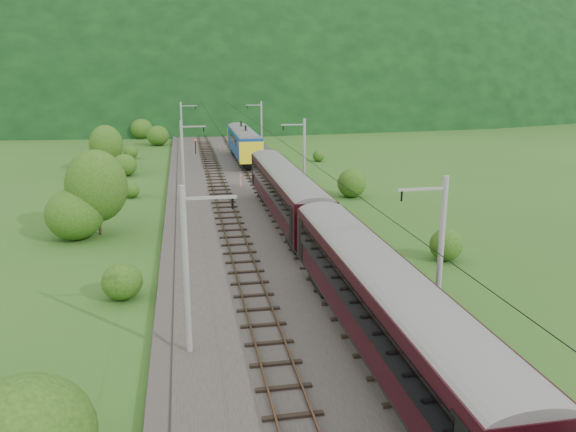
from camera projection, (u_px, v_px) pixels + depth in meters
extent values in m
plane|color=#294F18|center=(317.00, 345.00, 27.70)|extent=(600.00, 600.00, 0.00)
cube|color=#38332D|center=(282.00, 272.00, 37.16)|extent=(14.00, 220.00, 0.30)
cube|color=#513322|center=(235.00, 271.00, 36.52)|extent=(0.08, 220.00, 0.15)
cube|color=#513322|center=(257.00, 269.00, 36.78)|extent=(0.08, 220.00, 0.15)
cube|color=black|center=(246.00, 272.00, 36.68)|extent=(2.40, 220.00, 0.12)
cube|color=#513322|center=(307.00, 266.00, 37.37)|extent=(0.08, 220.00, 0.15)
cube|color=#513322|center=(328.00, 265.00, 37.63)|extent=(0.08, 220.00, 0.15)
cube|color=black|center=(317.00, 267.00, 37.54)|extent=(2.40, 220.00, 0.12)
cylinder|color=gray|center=(186.00, 272.00, 25.50)|extent=(0.28, 0.28, 8.00)
cube|color=gray|center=(210.00, 198.00, 24.85)|extent=(2.40, 0.12, 0.12)
cylinder|color=black|center=(233.00, 203.00, 25.10)|extent=(0.10, 0.10, 0.50)
cylinder|color=gray|center=(183.00, 161.00, 55.92)|extent=(0.28, 0.28, 8.00)
cube|color=gray|center=(193.00, 126.00, 55.26)|extent=(2.40, 0.12, 0.12)
cylinder|color=black|center=(204.00, 129.00, 55.52)|extent=(0.10, 0.10, 0.50)
cylinder|color=gray|center=(182.00, 128.00, 86.34)|extent=(0.28, 0.28, 8.00)
cube|color=gray|center=(189.00, 106.00, 85.68)|extent=(2.40, 0.12, 0.12)
cylinder|color=black|center=(195.00, 108.00, 85.94)|extent=(0.10, 0.10, 0.50)
cylinder|color=gray|center=(181.00, 113.00, 116.75)|extent=(0.28, 0.28, 8.00)
cube|color=gray|center=(186.00, 96.00, 116.10)|extent=(2.40, 0.12, 0.12)
cylinder|color=black|center=(191.00, 97.00, 116.35)|extent=(0.10, 0.10, 0.50)
cylinder|color=gray|center=(181.00, 104.00, 147.17)|extent=(0.28, 0.28, 8.00)
cube|color=gray|center=(185.00, 90.00, 146.52)|extent=(2.40, 0.12, 0.12)
cylinder|color=black|center=(189.00, 91.00, 146.77)|extent=(0.10, 0.10, 0.50)
cylinder|color=gray|center=(441.00, 255.00, 27.70)|extent=(0.28, 0.28, 8.00)
cube|color=gray|center=(422.00, 189.00, 26.62)|extent=(2.40, 0.12, 0.12)
cylinder|color=black|center=(402.00, 196.00, 26.52)|extent=(0.10, 0.10, 0.50)
cylinder|color=gray|center=(304.00, 158.00, 58.12)|extent=(0.28, 0.28, 8.00)
cube|color=gray|center=(293.00, 125.00, 57.04)|extent=(2.40, 0.12, 0.12)
cylinder|color=black|center=(283.00, 128.00, 56.94)|extent=(0.10, 0.10, 0.50)
cylinder|color=gray|center=(261.00, 127.00, 88.53)|extent=(0.28, 0.28, 8.00)
cube|color=gray|center=(254.00, 105.00, 87.45)|extent=(2.40, 0.12, 0.12)
cylinder|color=black|center=(247.00, 107.00, 87.35)|extent=(0.10, 0.10, 0.50)
cylinder|color=gray|center=(241.00, 112.00, 118.95)|extent=(0.28, 0.28, 8.00)
cube|color=gray|center=(235.00, 96.00, 117.87)|extent=(2.40, 0.12, 0.12)
cylinder|color=black|center=(230.00, 97.00, 117.77)|extent=(0.10, 0.10, 0.50)
cylinder|color=gray|center=(228.00, 103.00, 149.37)|extent=(0.28, 0.28, 8.00)
cube|color=gray|center=(223.00, 90.00, 148.29)|extent=(2.40, 0.12, 0.12)
cylinder|color=black|center=(220.00, 91.00, 148.19)|extent=(0.10, 0.10, 0.50)
cylinder|color=black|center=(244.00, 170.00, 34.97)|extent=(0.03, 198.00, 0.03)
cylinder|color=black|center=(319.00, 168.00, 35.82)|extent=(0.03, 198.00, 0.03)
ellipsoid|color=black|center=(194.00, 96.00, 274.84)|extent=(504.00, 360.00, 244.00)
cube|color=black|center=(381.00, 301.00, 25.34)|extent=(3.03, 23.01, 3.14)
cylinder|color=gray|center=(382.00, 271.00, 24.98)|extent=(3.03, 22.90, 3.03)
cube|color=black|center=(348.00, 295.00, 24.97)|extent=(0.05, 20.25, 1.20)
cube|color=black|center=(413.00, 291.00, 25.52)|extent=(0.05, 20.25, 1.20)
cube|color=black|center=(333.00, 279.00, 33.52)|extent=(2.30, 3.35, 0.94)
cube|color=black|center=(285.00, 191.00, 48.20)|extent=(3.03, 23.01, 3.14)
cylinder|color=gray|center=(285.00, 174.00, 47.83)|extent=(3.03, 22.90, 3.03)
cube|color=black|center=(268.00, 187.00, 47.83)|extent=(0.05, 20.25, 1.20)
cube|color=black|center=(303.00, 186.00, 48.37)|extent=(0.05, 20.25, 1.20)
cube|color=black|center=(305.00, 241.00, 41.06)|extent=(2.30, 3.35, 0.94)
cube|color=black|center=(271.00, 194.00, 56.37)|extent=(2.30, 3.35, 0.94)
cube|color=#124193|center=(244.00, 142.00, 80.00)|extent=(3.03, 18.83, 3.14)
cylinder|color=gray|center=(243.00, 132.00, 79.64)|extent=(3.03, 18.73, 3.03)
cube|color=black|center=(233.00, 140.00, 79.63)|extent=(0.05, 16.57, 1.20)
cube|color=black|center=(254.00, 139.00, 80.18)|extent=(0.05, 16.57, 1.20)
cube|color=black|center=(249.00, 164.00, 74.25)|extent=(2.30, 3.35, 0.94)
cube|color=black|center=(239.00, 150.00, 86.78)|extent=(2.30, 3.35, 0.94)
cube|color=yellow|center=(237.00, 136.00, 88.81)|extent=(3.09, 0.50, 2.82)
cube|color=yellow|center=(251.00, 153.00, 71.29)|extent=(3.09, 0.50, 2.82)
cube|color=black|center=(241.00, 125.00, 82.30)|extent=(0.08, 1.60, 0.94)
cylinder|color=red|center=(221.00, 147.00, 89.80)|extent=(0.16, 0.16, 1.53)
cylinder|color=red|center=(241.00, 180.00, 63.40)|extent=(0.15, 0.15, 1.45)
cylinder|color=black|center=(195.00, 147.00, 87.28)|extent=(0.15, 0.15, 2.12)
sphere|color=red|center=(195.00, 140.00, 87.00)|extent=(0.25, 0.25, 0.25)
ellipsoid|color=#234512|center=(122.00, 282.00, 33.04)|extent=(2.40, 2.40, 2.16)
ellipsoid|color=#234512|center=(75.00, 214.00, 44.47)|extent=(4.55, 4.55, 4.09)
ellipsoid|color=#234512|center=(131.00, 190.00, 59.09)|extent=(1.81, 1.81, 1.63)
ellipsoid|color=#234512|center=(124.00, 165.00, 70.93)|extent=(3.11, 3.11, 2.80)
ellipsoid|color=#234512|center=(131.00, 152.00, 84.63)|extent=(2.15, 2.15, 1.94)
ellipsoid|color=#234512|center=(158.00, 136.00, 98.96)|extent=(3.90, 3.90, 3.51)
ellipsoid|color=#234512|center=(142.00, 129.00, 108.59)|extent=(4.27, 4.27, 3.84)
cylinder|color=black|center=(99.00, 212.00, 45.69)|extent=(0.24, 0.24, 3.81)
ellipsoid|color=#234512|center=(96.00, 186.00, 45.13)|extent=(4.90, 4.90, 5.88)
cylinder|color=black|center=(107.00, 160.00, 73.40)|extent=(0.24, 0.24, 3.36)
ellipsoid|color=#234512|center=(106.00, 145.00, 72.91)|extent=(4.31, 4.31, 5.18)
ellipsoid|color=#234512|center=(446.00, 246.00, 39.73)|extent=(2.31, 2.31, 2.08)
ellipsoid|color=#234512|center=(352.00, 184.00, 59.22)|extent=(3.07, 3.07, 2.76)
ellipsoid|color=#234512|center=(319.00, 156.00, 82.12)|extent=(1.70, 1.70, 1.53)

